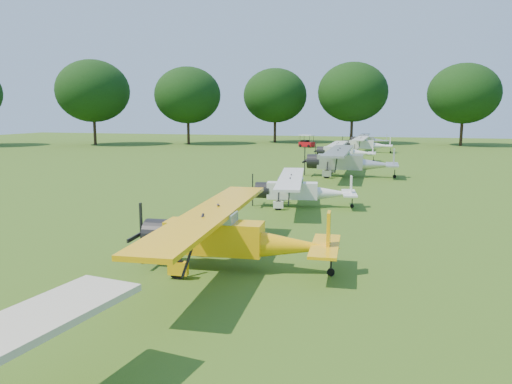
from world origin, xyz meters
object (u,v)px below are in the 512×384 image
aircraft_2 (229,233)px  aircraft_7 (368,139)px  aircraft_5 (343,150)px  aircraft_3 (300,188)px  golf_cart (306,143)px  aircraft_4 (347,160)px  aircraft_6 (365,143)px

aircraft_2 → aircraft_7: (0.66, 62.09, -0.17)m
aircraft_7 → aircraft_5: bearing=-93.0°
aircraft_3 → golf_cart: aircraft_3 is taller
aircraft_2 → aircraft_7: bearing=85.1°
aircraft_4 → golf_cart: size_ratio=4.96×
aircraft_6 → aircraft_2: bearing=-90.8°
aircraft_5 → golf_cart: bearing=109.7°
aircraft_5 → aircraft_6: size_ratio=1.00×
aircraft_3 → aircraft_5: (-0.52, 26.20, 0.12)m
aircraft_3 → golf_cart: (-7.85, 45.37, -0.45)m
aircraft_7 → golf_cart: bearing=-147.9°
aircraft_3 → aircraft_4: aircraft_4 is taller
aircraft_3 → aircraft_5: aircraft_5 is taller
aircraft_5 → aircraft_7: aircraft_5 is taller
aircraft_6 → golf_cart: (-8.81, 7.02, -0.57)m
aircraft_7 → golf_cart: 9.94m
aircraft_5 → golf_cart: 20.53m
golf_cart → aircraft_6: bearing=-15.4°
aircraft_4 → aircraft_5: 12.76m
aircraft_2 → aircraft_3: (0.16, 11.35, -0.19)m
aircraft_2 → aircraft_5: 37.55m
aircraft_6 → aircraft_7: 12.40m
aircraft_2 → aircraft_4: aircraft_4 is taller
aircraft_2 → aircraft_7: size_ratio=1.16×
aircraft_6 → aircraft_7: aircraft_6 is taller
aircraft_4 → aircraft_6: bearing=88.6°
aircraft_2 → aircraft_3: size_ratio=1.18×
aircraft_6 → aircraft_3: bearing=-90.9°
aircraft_2 → aircraft_5: bearing=86.3°
aircraft_3 → aircraft_4: 13.61m
aircraft_3 → aircraft_7: 50.74m
aircraft_3 → aircraft_4: size_ratio=0.77×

